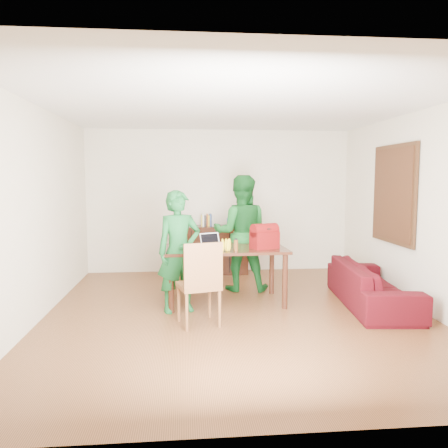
{
  "coord_description": "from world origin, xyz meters",
  "views": [
    {
      "loc": [
        -0.68,
        -5.59,
        1.79
      ],
      "look_at": [
        -0.09,
        0.75,
        1.12
      ],
      "focal_mm": 35.0,
      "sensor_mm": 36.0,
      "label": 1
    }
  ],
  "objects": [
    {
      "name": "table",
      "position": [
        -0.09,
        0.55,
        0.7
      ],
      "size": [
        1.74,
        1.01,
        0.8
      ],
      "rotation": [
        0.0,
        0.0,
        0.03
      ],
      "color": "black",
      "rests_on": "ground"
    },
    {
      "name": "person_far",
      "position": [
        0.22,
        1.25,
        0.92
      ],
      "size": [
        0.98,
        0.82,
        1.84
      ],
      "primitive_type": "imported",
      "rotation": [
        0.0,
        0.0,
        3.0
      ],
      "color": "#12511B",
      "rests_on": "ground"
    },
    {
      "name": "sofa",
      "position": [
        1.95,
        0.21,
        0.29
      ],
      "size": [
        0.99,
        2.09,
        0.59
      ],
      "primitive_type": "imported",
      "rotation": [
        0.0,
        0.0,
        1.47
      ],
      "color": "#40080C",
      "rests_on": "ground"
    },
    {
      "name": "room",
      "position": [
        0.01,
        0.13,
        1.31
      ],
      "size": [
        5.2,
        5.7,
        2.9
      ],
      "color": "#462911",
      "rests_on": "ground"
    },
    {
      "name": "laptop",
      "position": [
        -0.26,
        0.49,
        0.84
      ],
      "size": [
        0.35,
        0.31,
        0.21
      ],
      "rotation": [
        0.0,
        0.0,
        0.4
      ],
      "color": "white",
      "rests_on": "table"
    },
    {
      "name": "bottle",
      "position": [
        0.02,
        0.23,
        0.89
      ],
      "size": [
        0.07,
        0.07,
        0.18
      ],
      "primitive_type": "cylinder",
      "rotation": [
        0.0,
        0.0,
        0.18
      ],
      "color": "#573113",
      "rests_on": "table"
    },
    {
      "name": "red_bag",
      "position": [
        0.45,
        0.42,
        0.94
      ],
      "size": [
        0.43,
        0.34,
        0.28
      ],
      "primitive_type": "cube",
      "rotation": [
        0.0,
        0.0,
        0.39
      ],
      "color": "#690D07",
      "rests_on": "table"
    },
    {
      "name": "person_near",
      "position": [
        -0.75,
        0.18,
        0.82
      ],
      "size": [
        0.69,
        0.55,
        1.63
      ],
      "primitive_type": "imported",
      "rotation": [
        0.0,
        0.0,
        0.31
      ],
      "color": "#125423",
      "rests_on": "ground"
    },
    {
      "name": "bananas",
      "position": [
        -0.11,
        0.23,
        0.84
      ],
      "size": [
        0.18,
        0.12,
        0.07
      ],
      "primitive_type": null,
      "rotation": [
        0.0,
        0.0,
        0.02
      ],
      "color": "yellow",
      "rests_on": "table"
    },
    {
      "name": "chair",
      "position": [
        -0.5,
        -0.39,
        0.3
      ],
      "size": [
        0.57,
        0.55,
        1.04
      ],
      "rotation": [
        0.0,
        0.0,
        0.26
      ],
      "color": "brown",
      "rests_on": "ground"
    }
  ]
}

